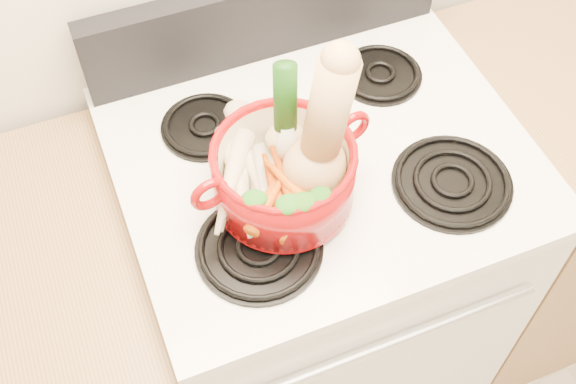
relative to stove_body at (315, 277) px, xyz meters
name	(u,v)px	position (x,y,z in m)	size (l,w,h in m)	color
stove_body	(315,277)	(0.00, 0.00, 0.00)	(0.76, 0.65, 0.92)	silver
cooktop	(322,156)	(0.00, 0.00, 0.47)	(0.78, 0.67, 0.03)	white
control_backsplash	(266,17)	(0.00, 0.30, 0.58)	(0.76, 0.05, 0.18)	black
oven_handle	(393,342)	(0.00, -0.34, 0.32)	(0.02, 0.02, 0.60)	silver
burner_front_left	(259,247)	(-0.19, -0.16, 0.50)	(0.22, 0.22, 0.02)	black
burner_front_right	(452,181)	(0.19, -0.16, 0.50)	(0.22, 0.22, 0.02)	black
burner_back_left	(205,125)	(-0.19, 0.14, 0.50)	(0.17, 0.17, 0.02)	black
burner_back_right	(380,73)	(0.19, 0.14, 0.50)	(0.17, 0.17, 0.02)	black
dutch_oven	(284,174)	(-0.11, -0.08, 0.57)	(0.25, 0.25, 0.12)	maroon
pot_handle_left	(209,194)	(-0.25, -0.10, 0.61)	(0.07, 0.07, 0.02)	maroon
pot_handle_right	(353,127)	(0.03, -0.06, 0.61)	(0.07, 0.07, 0.02)	maroon
squash	(329,126)	(-0.04, -0.09, 0.68)	(0.12, 0.12, 0.29)	tan
leek	(286,119)	(-0.09, -0.04, 0.66)	(0.04, 0.04, 0.26)	silver
ginger	(286,135)	(-0.07, 0.01, 0.56)	(0.09, 0.06, 0.05)	tan
parsnip_0	(232,170)	(-0.19, -0.03, 0.56)	(0.05, 0.05, 0.24)	beige
parsnip_1	(238,180)	(-0.19, -0.06, 0.57)	(0.05, 0.05, 0.22)	beige
parsnip_2	(242,154)	(-0.16, -0.01, 0.57)	(0.05, 0.05, 0.21)	beige
parsnip_3	(231,181)	(-0.20, -0.06, 0.57)	(0.04, 0.04, 0.20)	beige
parsnip_4	(246,151)	(-0.16, -0.01, 0.58)	(0.04, 0.04, 0.19)	beige
carrot_0	(277,197)	(-0.14, -0.11, 0.55)	(0.04, 0.04, 0.18)	#BD5809
carrot_1	(268,198)	(-0.15, -0.11, 0.56)	(0.03, 0.03, 0.14)	#CA490A
carrot_2	(288,189)	(-0.12, -0.11, 0.56)	(0.03, 0.03, 0.18)	#BC3F09
carrot_3	(269,202)	(-0.15, -0.12, 0.57)	(0.03, 0.03, 0.13)	#D1510A
carrot_4	(292,189)	(-0.11, -0.12, 0.57)	(0.03, 0.03, 0.15)	#D85F0A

